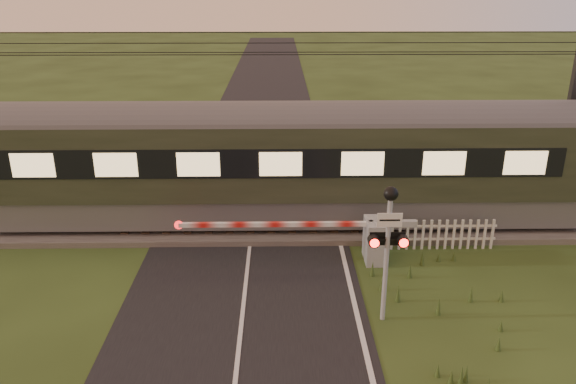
{
  "coord_description": "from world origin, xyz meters",
  "views": [
    {
      "loc": [
        0.91,
        -10.4,
        7.53
      ],
      "look_at": [
        1.13,
        3.2,
        2.38
      ],
      "focal_mm": 35.0,
      "sensor_mm": 36.0,
      "label": 1
    }
  ],
  "objects_px": {
    "crossing_signal": "(388,231)",
    "catenary_mast": "(575,88)",
    "picket_fence": "(431,234)",
    "boom_gate": "(366,238)"
  },
  "relations": [
    {
      "from": "picket_fence",
      "to": "catenary_mast",
      "type": "bearing_deg",
      "value": 35.75
    },
    {
      "from": "crossing_signal",
      "to": "catenary_mast",
      "type": "relative_size",
      "value": 0.43
    },
    {
      "from": "picket_fence",
      "to": "catenary_mast",
      "type": "xyz_separation_m",
      "value": [
        5.73,
        4.13,
        3.56
      ]
    },
    {
      "from": "crossing_signal",
      "to": "catenary_mast",
      "type": "height_order",
      "value": "catenary_mast"
    },
    {
      "from": "boom_gate",
      "to": "picket_fence",
      "type": "height_order",
      "value": "boom_gate"
    },
    {
      "from": "boom_gate",
      "to": "crossing_signal",
      "type": "distance_m",
      "value": 3.4
    },
    {
      "from": "picket_fence",
      "to": "catenary_mast",
      "type": "height_order",
      "value": "catenary_mast"
    },
    {
      "from": "crossing_signal",
      "to": "catenary_mast",
      "type": "xyz_separation_m",
      "value": [
        7.78,
        7.8,
        1.74
      ]
    },
    {
      "from": "boom_gate",
      "to": "crossing_signal",
      "type": "bearing_deg",
      "value": -90.61
    },
    {
      "from": "boom_gate",
      "to": "picket_fence",
      "type": "xyz_separation_m",
      "value": [
        2.01,
        0.68,
        -0.21
      ]
    }
  ]
}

